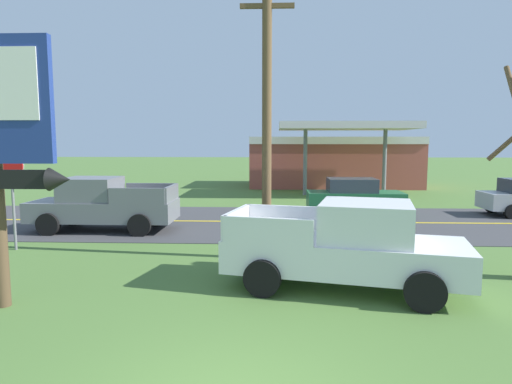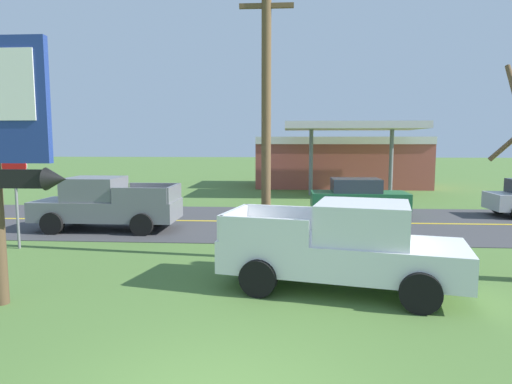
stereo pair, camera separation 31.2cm
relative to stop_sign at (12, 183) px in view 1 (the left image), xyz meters
The scene contains 8 objects.
road_asphalt 9.08m from the stop_sign, 34.60° to the left, with size 140.00×8.00×0.02m, color #3D3D3F.
road_centre_line 9.08m from the stop_sign, 34.60° to the left, with size 126.00×0.20×0.01m, color gold.
stop_sign is the anchor object (origin of this frame).
utility_pole 7.98m from the stop_sign, ahead, with size 1.60×0.26×8.13m.
gas_station 23.46m from the stop_sign, 59.02° to the left, with size 12.00×11.50×4.40m.
pickup_white_parked_on_lawn 10.02m from the stop_sign, 18.48° to the right, with size 5.51×3.08×1.96m.
pickup_grey_on_road 3.55m from the stop_sign, 63.48° to the left, with size 5.20×2.24×1.96m.
car_green_mid_lane 13.42m from the stop_sign, 31.74° to the left, with size 4.20×2.00×1.64m.
Camera 1 is at (0.56, -4.92, 3.26)m, focal length 31.29 mm.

